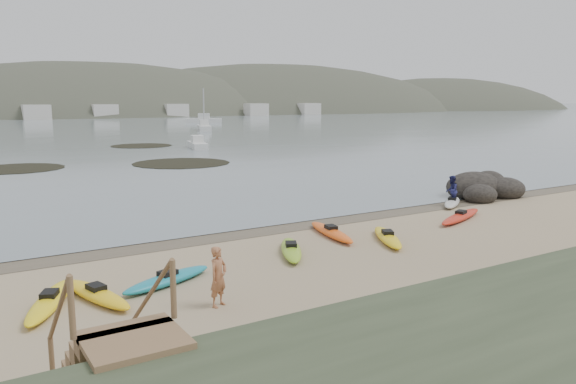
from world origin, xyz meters
TOP-DOWN VIEW (x-y plane):
  - ground at (0.00, 0.00)m, footprint 600.00×600.00m
  - wet_sand at (0.00, -0.30)m, footprint 60.00×60.00m
  - stairs at (-11.00, -11.62)m, footprint 1.50×2.70m
  - kayaks at (-1.21, -4.03)m, footprint 23.64×7.66m
  - person_west at (-7.05, -7.72)m, footprint 0.74×0.64m
  - person_east at (9.83, -0.80)m, footprint 1.00×0.94m
  - rock_cluster at (13.78, 0.29)m, footprint 5.27×3.88m
  - kelp_mats at (1.50, 32.38)m, footprint 22.94×27.93m
  - moored_boats at (1.11, 78.52)m, footprint 81.34×69.13m
  - far_hills at (39.38, 193.97)m, footprint 550.00×135.00m
  - far_town at (6.00, 145.00)m, footprint 199.00×5.00m

SIDE VIEW (x-z plane):
  - far_hills at x=39.38m, z-range -55.93..24.07m
  - ground at x=0.00m, z-range 0.00..0.00m
  - wet_sand at x=0.00m, z-range 0.00..0.00m
  - kelp_mats at x=1.50m, z-range 0.01..0.05m
  - kayaks at x=-1.21m, z-range 0.00..0.34m
  - rock_cluster at x=13.78m, z-range -0.65..1.13m
  - moored_boats at x=1.11m, z-range -0.09..1.24m
  - person_east at x=9.83m, z-range 0.00..1.63m
  - person_west at x=-7.05m, z-range 0.00..1.70m
  - stairs at x=-11.00m, z-range 0.00..2.10m
  - far_town at x=6.00m, z-range 0.00..4.00m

